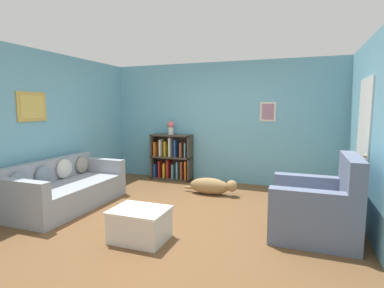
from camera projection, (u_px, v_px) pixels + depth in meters
ground_plane at (183, 215)px, 4.60m from camera, size 14.00×14.00×0.00m
wall_back at (221, 123)px, 6.53m from camera, size 5.60×0.13×2.60m
wall_left at (49, 126)px, 5.30m from camera, size 0.13×5.00×2.60m
wall_right at (380, 137)px, 3.59m from camera, size 0.16×5.00×2.60m
couch at (66, 189)px, 4.97m from camera, size 0.95×1.95×0.76m
bookshelf at (172, 158)px, 6.81m from camera, size 0.94×0.31×1.03m
recliner_chair at (318, 208)px, 3.81m from camera, size 1.02×0.99×1.06m
coffee_table at (140, 223)px, 3.70m from camera, size 0.68×0.53×0.40m
dog at (212, 186)px, 5.65m from camera, size 1.07×0.28×0.31m
vase at (171, 127)px, 6.71m from camera, size 0.15×0.15×0.30m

